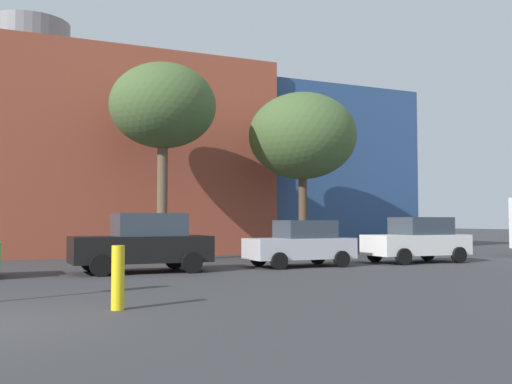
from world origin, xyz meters
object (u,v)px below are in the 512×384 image
at_px(parked_car_3, 143,243).
at_px(parked_car_4, 301,244).
at_px(bare_tree_0, 163,107).
at_px(bare_tree_1, 302,136).
at_px(parked_car_5, 417,240).
at_px(bollard_yellow_0, 118,278).

bearing_deg(parked_car_3, parked_car_4, -180.00).
relative_size(parked_car_4, bare_tree_0, 0.47).
xyz_separation_m(parked_car_3, bare_tree_1, (8.48, 4.77, 4.59)).
relative_size(parked_car_3, bare_tree_0, 0.53).
height_order(parked_car_3, bare_tree_1, bare_tree_1).
bearing_deg(bare_tree_1, bare_tree_0, 177.77).
relative_size(parked_car_5, bare_tree_1, 0.55).
bearing_deg(bare_tree_1, bollard_yellow_0, -130.60).
distance_m(parked_car_5, bare_tree_0, 11.76).
height_order(parked_car_3, parked_car_5, parked_car_3).
bearing_deg(bare_tree_0, bollard_yellow_0, -108.47).
bearing_deg(bare_tree_1, parked_car_3, -150.61).
bearing_deg(parked_car_5, parked_car_3, 0.00).
xyz_separation_m(bare_tree_0, bare_tree_1, (6.50, -0.25, -0.89)).
relative_size(parked_car_4, bare_tree_1, 0.51).
xyz_separation_m(parked_car_5, bare_tree_1, (-2.59, 4.77, 4.64)).
height_order(bare_tree_0, bollard_yellow_0, bare_tree_0).
relative_size(parked_car_5, bare_tree_0, 0.50).
bearing_deg(parked_car_5, bare_tree_0, -28.96).
bearing_deg(bare_tree_0, parked_car_3, -111.49).
xyz_separation_m(parked_car_4, bare_tree_1, (2.69, 4.77, 4.70)).
height_order(parked_car_4, bare_tree_0, bare_tree_0).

